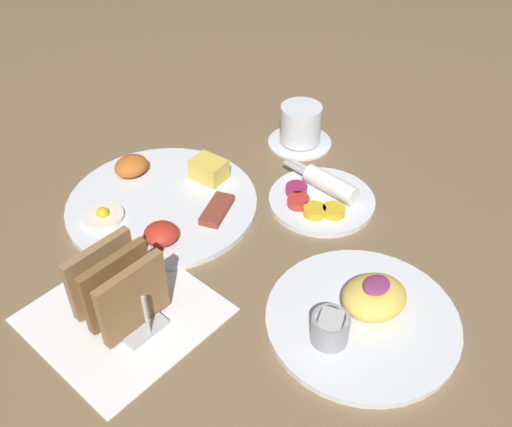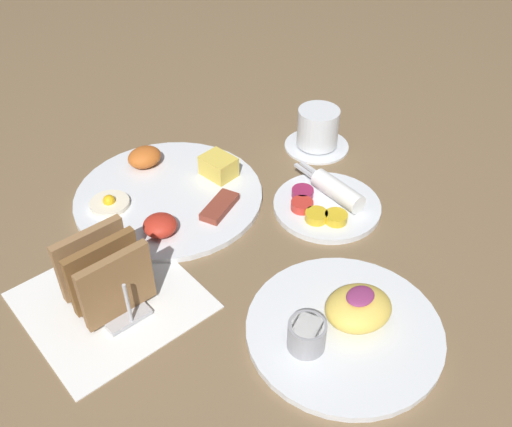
{
  "view_description": "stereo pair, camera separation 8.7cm",
  "coord_description": "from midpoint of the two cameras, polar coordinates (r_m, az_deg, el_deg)",
  "views": [
    {
      "loc": [
        -0.42,
        -0.39,
        0.59
      ],
      "look_at": [
        0.08,
        0.05,
        0.03
      ],
      "focal_mm": 40.0,
      "sensor_mm": 36.0,
      "label": 1
    },
    {
      "loc": [
        -0.36,
        -0.45,
        0.59
      ],
      "look_at": [
        0.08,
        0.05,
        0.03
      ],
      "focal_mm": 40.0,
      "sensor_mm": 36.0,
      "label": 2
    }
  ],
  "objects": [
    {
      "name": "ground_plane",
      "position": [
        0.83,
        1.54,
        -5.79
      ],
      "size": [
        3.0,
        3.0,
        0.0
      ],
      "primitive_type": "plane",
      "color": "brown"
    },
    {
      "name": "napkin_flat",
      "position": [
        0.8,
        -11.25,
        -8.65
      ],
      "size": [
        0.22,
        0.22,
        0.0
      ],
      "color": "white",
      "rests_on": "ground_plane"
    },
    {
      "name": "plate_breakfast",
      "position": [
        0.95,
        -6.09,
        1.98
      ],
      "size": [
        0.31,
        0.31,
        0.05
      ],
      "color": "white",
      "rests_on": "ground_plane"
    },
    {
      "name": "plate_condiments",
      "position": [
        0.94,
        9.78,
        0.94
      ],
      "size": [
        0.17,
        0.18,
        0.04
      ],
      "color": "white",
      "rests_on": "ground_plane"
    },
    {
      "name": "plate_foreground",
      "position": [
        0.76,
        12.18,
        -10.93
      ],
      "size": [
        0.26,
        0.26,
        0.06
      ],
      "color": "white",
      "rests_on": "ground_plane"
    },
    {
      "name": "toast_rack",
      "position": [
        0.76,
        -11.72,
        -6.18
      ],
      "size": [
        0.1,
        0.12,
        0.1
      ],
      "color": "#B7B7BC",
      "rests_on": "ground_plane"
    },
    {
      "name": "coffee_cup",
      "position": [
        1.07,
        8.56,
        8.13
      ],
      "size": [
        0.12,
        0.12,
        0.08
      ],
      "color": "white",
      "rests_on": "ground_plane"
    }
  ]
}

